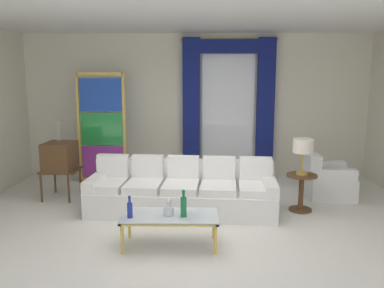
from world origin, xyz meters
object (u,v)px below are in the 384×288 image
at_px(stained_glass_divider, 102,131).
at_px(peacock_figurine, 118,179).
at_px(couch_white_long, 182,192).
at_px(bottle_amber_squat, 169,210).
at_px(table_lamp_brass, 303,147).
at_px(vintage_tv, 60,157).
at_px(coffee_table, 170,218).
at_px(round_side_table, 301,189).
at_px(armchair_white, 325,181).
at_px(bottle_crystal_tall, 184,206).
at_px(bottle_blue_decanter, 130,209).

distance_m(stained_glass_divider, peacock_figurine, 1.04).
bearing_deg(couch_white_long, bottle_amber_squat, -94.70).
distance_m(stained_glass_divider, table_lamp_brass, 3.87).
bearing_deg(bottle_amber_squat, vintage_tv, 135.90).
height_order(coffee_table, vintage_tv, vintage_tv).
bearing_deg(round_side_table, vintage_tv, 171.33).
distance_m(couch_white_long, round_side_table, 1.90).
bearing_deg(couch_white_long, round_side_table, 0.93).
bearing_deg(round_side_table, armchair_white, 51.13).
distance_m(bottle_amber_squat, stained_glass_divider, 3.37).
distance_m(bottle_amber_squat, armchair_white, 3.39).
height_order(couch_white_long, stained_glass_divider, stained_glass_divider).
relative_size(bottle_crystal_tall, peacock_figurine, 0.58).
relative_size(peacock_figurine, table_lamp_brass, 1.05).
relative_size(bottle_blue_decanter, round_side_table, 0.47).
bearing_deg(table_lamp_brass, bottle_blue_decanter, -149.38).
bearing_deg(coffee_table, stained_glass_divider, 117.79).
xyz_separation_m(stained_glass_divider, peacock_figurine, (0.38, -0.49, -0.84)).
xyz_separation_m(coffee_table, bottle_blue_decanter, (-0.48, -0.11, 0.15)).
height_order(couch_white_long, bottle_amber_squat, couch_white_long).
relative_size(stained_glass_divider, round_side_table, 3.70).
height_order(couch_white_long, bottle_blue_decanter, couch_white_long).
height_order(bottle_blue_decanter, peacock_figurine, bottle_blue_decanter).
bearing_deg(armchair_white, bottle_amber_squat, -140.85).
bearing_deg(bottle_crystal_tall, stained_glass_divider, 119.88).
relative_size(couch_white_long, coffee_table, 2.47).
xyz_separation_m(bottle_amber_squat, table_lamp_brass, (2.00, 1.37, 0.55)).
relative_size(coffee_table, bottle_amber_squat, 5.72).
bearing_deg(bottle_amber_squat, bottle_crystal_tall, -14.51).
bearing_deg(coffee_table, peacock_figurine, 115.46).
xyz_separation_m(bottle_blue_decanter, armchair_white, (3.10, 2.24, -0.23)).
distance_m(bottle_blue_decanter, bottle_amber_squat, 0.48).
distance_m(armchair_white, stained_glass_divider, 4.30).
relative_size(couch_white_long, bottle_amber_squat, 14.14).
bearing_deg(bottle_crystal_tall, couch_white_long, 93.10).
bearing_deg(table_lamp_brass, stained_glass_divider, 156.00).
bearing_deg(armchair_white, vintage_tv, -178.15).
xyz_separation_m(couch_white_long, bottle_blue_decanter, (-0.58, -1.44, 0.21)).
xyz_separation_m(bottle_crystal_tall, vintage_tv, (-2.23, 2.03, 0.18)).
relative_size(coffee_table, round_side_table, 2.02).
bearing_deg(bottle_amber_squat, stained_glass_divider, 117.52).
bearing_deg(bottle_blue_decanter, couch_white_long, 67.92).
relative_size(peacock_figurine, round_side_table, 1.01).
height_order(vintage_tv, round_side_table, vintage_tv).
xyz_separation_m(bottle_blue_decanter, stained_glass_divider, (-1.06, 3.04, 0.54)).
bearing_deg(stained_glass_divider, table_lamp_brass, -24.00).
bearing_deg(bottle_amber_squat, peacock_figurine, 115.13).
height_order(armchair_white, table_lamp_brass, table_lamp_brass).
height_order(bottle_blue_decanter, table_lamp_brass, table_lamp_brass).
bearing_deg(armchair_white, coffee_table, -140.88).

